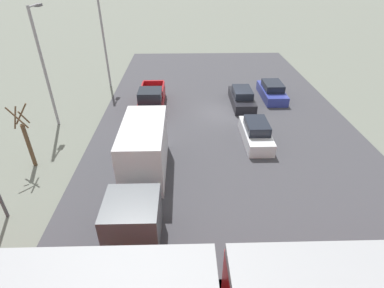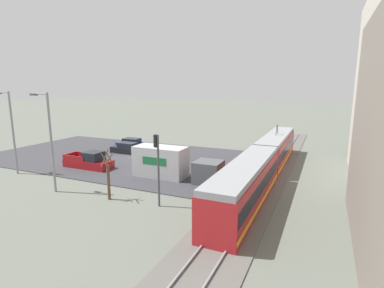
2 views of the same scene
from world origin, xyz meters
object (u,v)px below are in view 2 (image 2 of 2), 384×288
object	(u,v)px
sedan_car_1	(168,153)
traffic_light_pole	(157,161)
light_rail_tram	(264,163)
sedan_car_0	(132,144)
pickup_truck	(89,161)
street_lamp_mid_block	(11,127)
sedan_car_2	(128,149)
street_lamp_near_crossing	(49,136)
street_tree	(108,177)
box_truck	(172,164)

from	to	relation	value
sedan_car_1	traffic_light_pole	distance (m)	15.88
light_rail_tram	sedan_car_0	distance (m)	21.91
pickup_truck	sedan_car_1	size ratio (longest dim) A/B	1.29
light_rail_tram	street_lamp_mid_block	xyz separation A→B (m)	(8.63, -24.45, 3.22)
sedan_car_0	traffic_light_pole	bearing A→B (deg)	-139.60
light_rail_tram	sedan_car_2	xyz separation A→B (m)	(-3.98, -19.24, -1.02)
street_lamp_near_crossing	light_rail_tram	bearing A→B (deg)	124.25
pickup_truck	street_lamp_near_crossing	world-z (taller)	street_lamp_near_crossing
sedan_car_0	street_tree	xyz separation A→B (m)	(17.60, 10.23, 1.21)
street_lamp_near_crossing	street_lamp_mid_block	size ratio (longest dim) A/B	1.00
sedan_car_0	street_tree	world-z (taller)	street_tree
sedan_car_1	traffic_light_pole	xyz separation A→B (m)	(14.04, 6.83, 2.88)
sedan_car_2	light_rail_tram	bearing A→B (deg)	78.32
box_truck	street_tree	size ratio (longest dim) A/B	2.20
sedan_car_1	street_lamp_mid_block	bearing A→B (deg)	-42.51
light_rail_tram	traffic_light_pole	bearing A→B (deg)	-31.15
light_rail_tram	box_truck	world-z (taller)	light_rail_tram
light_rail_tram	sedan_car_1	world-z (taller)	light_rail_tram
box_truck	pickup_truck	xyz separation A→B (m)	(0.44, -10.26, -0.71)
sedan_car_0	street_lamp_near_crossing	size ratio (longest dim) A/B	0.54
box_truck	traffic_light_pole	bearing A→B (deg)	19.57
pickup_truck	street_tree	size ratio (longest dim) A/B	1.38
light_rail_tram	sedan_car_1	xyz separation A→B (m)	(-3.91, -12.95, -0.99)
street_lamp_mid_block	pickup_truck	bearing A→B (deg)	129.55
sedan_car_2	street_lamp_near_crossing	distance (m)	15.90
box_truck	street_lamp_mid_block	world-z (taller)	street_lamp_mid_block
sedan_car_0	pickup_truck	bearing A→B (deg)	-169.74
box_truck	street_lamp_near_crossing	size ratio (longest dim) A/B	1.06
sedan_car_0	sedan_car_1	size ratio (longest dim) A/B	1.04
sedan_car_0	sedan_car_1	bearing A→B (deg)	-111.86
box_truck	street_tree	world-z (taller)	street_tree
light_rail_tram	sedan_car_1	bearing A→B (deg)	-106.80
sedan_car_2	street_lamp_mid_block	size ratio (longest dim) A/B	0.54
light_rail_tram	street_lamp_mid_block	distance (m)	26.12
sedan_car_2	traffic_light_pole	bearing A→B (deg)	42.93
street_lamp_near_crossing	street_lamp_mid_block	xyz separation A→B (m)	(-2.40, -8.24, -0.00)
box_truck	sedan_car_1	xyz separation A→B (m)	(-7.39, -4.46, -0.78)
box_truck	pickup_truck	world-z (taller)	box_truck
street_tree	street_lamp_near_crossing	size ratio (longest dim) A/B	0.48
sedan_car_0	box_truck	bearing A→B (deg)	-130.65
street_lamp_near_crossing	street_lamp_mid_block	distance (m)	8.58
box_truck	sedan_car_0	distance (m)	16.15
sedan_car_0	street_lamp_near_crossing	world-z (taller)	street_lamp_near_crossing
sedan_car_0	street_tree	distance (m)	20.40
light_rail_tram	pickup_truck	size ratio (longest dim) A/B	5.09
box_truck	sedan_car_2	distance (m)	13.11
box_truck	sedan_car_0	xyz separation A→B (m)	(-10.51, -12.24, -0.82)
street_tree	street_lamp_near_crossing	world-z (taller)	street_lamp_near_crossing
box_truck	sedan_car_2	world-z (taller)	box_truck
traffic_light_pole	street_lamp_near_crossing	size ratio (longest dim) A/B	0.65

